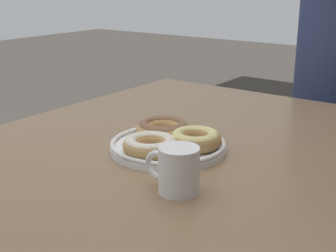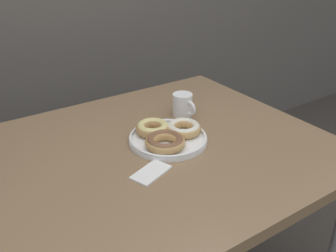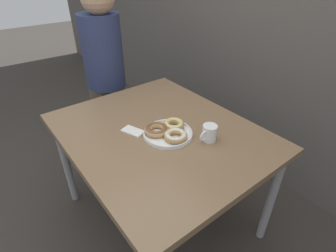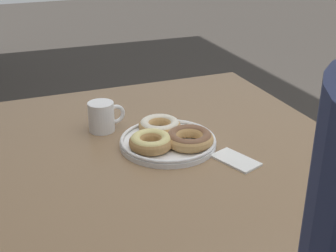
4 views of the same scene
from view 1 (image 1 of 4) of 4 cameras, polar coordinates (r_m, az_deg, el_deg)
name	(u,v)px [view 1 (image 1 of 4)]	position (r m, az deg, el deg)	size (l,w,h in m)	color
dining_table	(182,168)	(1.17, 1.68, -5.10)	(1.18, 0.96, 0.73)	#846647
donut_plate	(169,140)	(1.08, 0.09, -1.70)	(0.28, 0.27, 0.05)	white
coffee_mug	(177,169)	(0.87, 1.15, -5.29)	(0.08, 0.11, 0.09)	white
napkin	(161,124)	(1.28, -0.82, 0.25)	(0.14, 0.11, 0.01)	white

